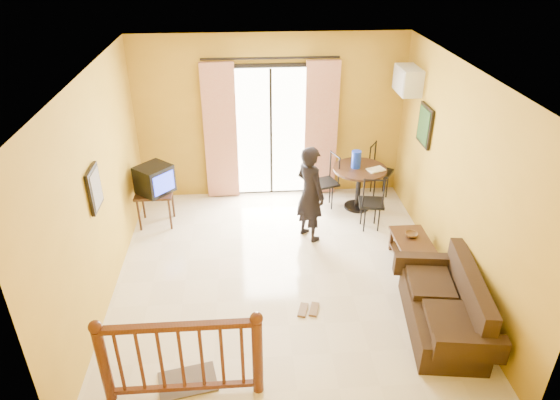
{
  "coord_description": "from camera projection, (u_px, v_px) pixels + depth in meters",
  "views": [
    {
      "loc": [
        -0.45,
        -5.5,
        4.23
      ],
      "look_at": [
        -0.02,
        0.2,
        1.09
      ],
      "focal_mm": 32.0,
      "sensor_mm": 36.0,
      "label": 1
    }
  ],
  "objects": [
    {
      "name": "ground",
      "position": [
        282.0,
        276.0,
        6.88
      ],
      "size": [
        5.0,
        5.0,
        0.0
      ],
      "primitive_type": "plane",
      "color": "beige",
      "rests_on": "ground"
    },
    {
      "name": "room_shell",
      "position": [
        283.0,
        163.0,
        6.06
      ],
      "size": [
        5.0,
        5.0,
        5.0
      ],
      "color": "white",
      "rests_on": "ground"
    },
    {
      "name": "balcony_door",
      "position": [
        271.0,
        131.0,
        8.43
      ],
      "size": [
        2.25,
        0.14,
        2.46
      ],
      "color": "black",
      "rests_on": "ground"
    },
    {
      "name": "tv_table",
      "position": [
        155.0,
        196.0,
        7.86
      ],
      "size": [
        0.57,
        0.48,
        0.58
      ],
      "color": "black",
      "rests_on": "ground"
    },
    {
      "name": "television",
      "position": [
        154.0,
        179.0,
        7.72
      ],
      "size": [
        0.65,
        0.66,
        0.44
      ],
      "rotation": [
        0.0,
        0.0,
        0.84
      ],
      "color": "black",
      "rests_on": "tv_table"
    },
    {
      "name": "picture_left",
      "position": [
        95.0,
        189.0,
        5.81
      ],
      "size": [
        0.05,
        0.42,
        0.52
      ],
      "color": "black",
      "rests_on": "room_shell"
    },
    {
      "name": "dining_table",
      "position": [
        359.0,
        176.0,
        8.28
      ],
      "size": [
        0.89,
        0.89,
        0.74
      ],
      "color": "black",
      "rests_on": "ground"
    },
    {
      "name": "water_jug",
      "position": [
        356.0,
        159.0,
        8.16
      ],
      "size": [
        0.16,
        0.16,
        0.29
      ],
      "primitive_type": "cylinder",
      "color": "#132EB7",
      "rests_on": "dining_table"
    },
    {
      "name": "serving_tray",
      "position": [
        376.0,
        170.0,
        8.13
      ],
      "size": [
        0.33,
        0.27,
        0.02
      ],
      "primitive_type": "cube",
      "rotation": [
        0.0,
        0.0,
        0.37
      ],
      "color": "#EDE4CA",
      "rests_on": "dining_table"
    },
    {
      "name": "dining_chairs",
      "position": [
        357.0,
        209.0,
        8.51
      ],
      "size": [
        1.57,
        1.6,
        0.95
      ],
      "color": "black",
      "rests_on": "ground"
    },
    {
      "name": "air_conditioner",
      "position": [
        408.0,
        80.0,
        7.69
      ],
      "size": [
        0.31,
        0.6,
        0.4
      ],
      "color": "silver",
      "rests_on": "room_shell"
    },
    {
      "name": "botanical_print",
      "position": [
        425.0,
        125.0,
        7.37
      ],
      "size": [
        0.05,
        0.5,
        0.6
      ],
      "color": "black",
      "rests_on": "room_shell"
    },
    {
      "name": "coffee_table",
      "position": [
        413.0,
        249.0,
        7.0
      ],
      "size": [
        0.48,
        0.86,
        0.38
      ],
      "color": "black",
      "rests_on": "ground"
    },
    {
      "name": "bowl",
      "position": [
        411.0,
        235.0,
        7.04
      ],
      "size": [
        0.23,
        0.23,
        0.06
      ],
      "primitive_type": "imported",
      "rotation": [
        0.0,
        0.0,
        0.43
      ],
      "color": "#553A1D",
      "rests_on": "coffee_table"
    },
    {
      "name": "sofa",
      "position": [
        447.0,
        308.0,
        5.86
      ],
      "size": [
        0.96,
        1.72,
        0.78
      ],
      "rotation": [
        0.0,
        0.0,
        -0.14
      ],
      "color": "black",
      "rests_on": "ground"
    },
    {
      "name": "standing_person",
      "position": [
        310.0,
        194.0,
        7.4
      ],
      "size": [
        0.6,
        0.66,
        1.5
      ],
      "primitive_type": "imported",
      "rotation": [
        0.0,
        0.0,
        2.15
      ],
      "color": "black",
      "rests_on": "ground"
    },
    {
      "name": "stair_balustrade",
      "position": [
        181.0,
        354.0,
        4.87
      ],
      "size": [
        1.63,
        0.13,
        1.04
      ],
      "color": "#471E0F",
      "rests_on": "ground"
    },
    {
      "name": "doormat",
      "position": [
        188.0,
        381.0,
        5.27
      ],
      "size": [
        0.67,
        0.51,
        0.02
      ],
      "primitive_type": "cube",
      "rotation": [
        0.0,
        0.0,
        0.2
      ],
      "color": "#554A44",
      "rests_on": "ground"
    },
    {
      "name": "sandals",
      "position": [
        309.0,
        310.0,
        6.25
      ],
      "size": [
        0.31,
        0.27,
        0.03
      ],
      "color": "#553A1D",
      "rests_on": "ground"
    }
  ]
}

